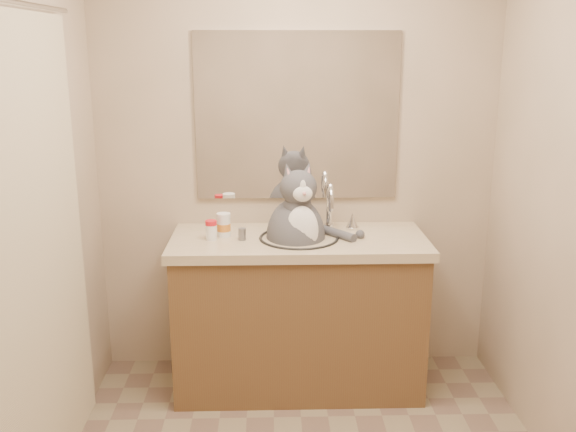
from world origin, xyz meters
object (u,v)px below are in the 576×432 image
object	(u,v)px
grey_canister	(242,234)
pill_bottle_redcap	(211,230)
pill_bottle_orange	(224,225)
cat	(297,231)

from	to	relation	value
grey_canister	pill_bottle_redcap	bearing A→B (deg)	176.72
pill_bottle_orange	grey_canister	bearing A→B (deg)	-35.95
pill_bottle_orange	cat	bearing A→B (deg)	-5.95
pill_bottle_redcap	pill_bottle_orange	bearing A→B (deg)	46.08
cat	grey_canister	world-z (taller)	cat
grey_canister	pill_bottle_orange	bearing A→B (deg)	144.05
pill_bottle_orange	pill_bottle_redcap	bearing A→B (deg)	-133.92
pill_bottle_orange	grey_canister	size ratio (longest dim) A/B	1.98
cat	pill_bottle_orange	bearing A→B (deg)	160.35
pill_bottle_orange	grey_canister	xyz separation A→B (m)	(0.10, -0.07, -0.03)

